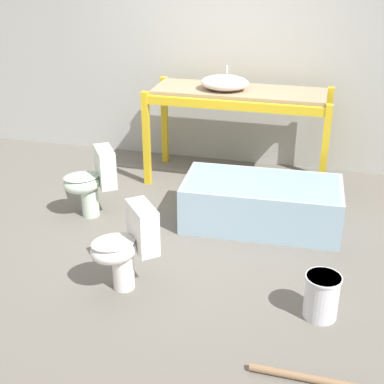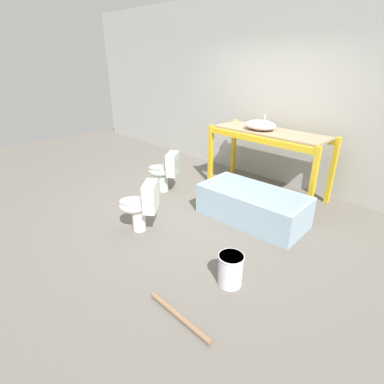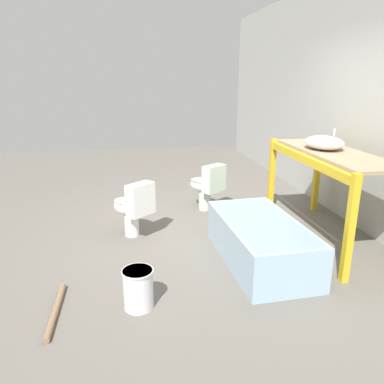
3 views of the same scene
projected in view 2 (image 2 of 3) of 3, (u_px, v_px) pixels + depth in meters
ground_plane at (200, 209)px, 4.63m from camera, size 12.00×12.00×0.00m
warehouse_wall_rear at (276, 91)px, 5.19m from camera, size 10.80×0.08×3.20m
shelving_rack at (269, 141)px, 4.87m from camera, size 1.98×0.75×1.06m
sink_basin at (260, 125)px, 4.83m from camera, size 0.52×0.42×0.24m
bathtub_main at (253, 203)px, 4.23m from camera, size 1.52×0.80×0.45m
toilet_near at (140, 204)px, 3.91m from camera, size 0.59×0.56×0.69m
toilet_far at (165, 170)px, 5.09m from camera, size 0.59×0.54×0.69m
bucket_white at (230, 269)px, 3.03m from camera, size 0.27×0.27×0.35m
loose_pipe at (179, 316)px, 2.67m from camera, size 0.77×0.06×0.05m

